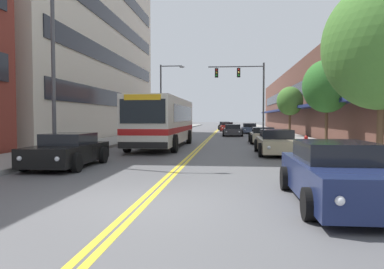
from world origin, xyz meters
TOP-DOWN VIEW (x-y plane):
  - ground_plane at (0.00, 37.00)m, footprint 240.00×240.00m
  - sidewalk_left at (-7.22, 37.00)m, footprint 3.45×106.00m
  - sidewalk_right at (7.22, 37.00)m, footprint 3.45×106.00m
  - centre_line at (0.00, 37.00)m, footprint 0.34×106.00m
  - office_tower_left at (-15.19, 27.89)m, footprint 12.08×31.52m
  - storefront_row_right at (13.18, 37.00)m, footprint 9.10×68.00m
  - city_bus at (-2.36, 15.81)m, footprint 2.90×11.63m
  - car_black_parked_left_near at (-4.29, 5.67)m, footprint 2.11×4.50m
  - car_silver_parked_left_mid at (-4.41, 33.69)m, footprint 2.09×4.87m
  - car_navy_parked_right_foreground at (4.28, 0.38)m, footprint 2.03×4.87m
  - car_slate_blue_parked_right_mid at (4.25, 38.18)m, footprint 2.04×4.89m
  - car_beige_parked_right_far at (4.32, 11.58)m, footprint 2.06×4.90m
  - car_champagne_parked_right_end at (4.35, 20.10)m, footprint 2.01×4.20m
  - car_red_moving_lead at (1.51, 44.51)m, footprint 2.06×4.69m
  - car_charcoal_moving_second at (1.03, 52.00)m, footprint 2.06×4.68m
  - car_dark_grey_moving_third at (2.18, 30.96)m, footprint 2.04×4.26m
  - traffic_signal_mast at (3.43, 29.69)m, footprint 5.58×0.38m
  - street_lamp_left_near at (-5.06, 6.67)m, footprint 1.96×0.28m
  - street_lamp_left_far at (-4.91, 30.49)m, footprint 2.59×0.28m
  - street_tree_right_near at (6.79, 4.64)m, footprint 3.77×3.77m
  - street_tree_right_mid at (7.69, 15.13)m, footprint 2.89×2.89m
  - street_tree_right_far at (7.60, 28.54)m, footprint 2.49×2.49m
  - fire_hydrant at (5.95, 12.30)m, footprint 0.30×0.22m

SIDE VIEW (x-z plane):
  - ground_plane at x=0.00m, z-range 0.00..0.00m
  - centre_line at x=0.00m, z-range 0.00..0.01m
  - sidewalk_left at x=-7.22m, z-range 0.00..0.17m
  - sidewalk_right at x=7.22m, z-range 0.00..0.17m
  - fire_hydrant at x=5.95m, z-range 0.17..0.93m
  - car_champagne_parked_right_end at x=4.35m, z-range -0.03..1.15m
  - car_slate_blue_parked_right_mid at x=4.25m, z-range -0.04..1.18m
  - car_dark_grey_moving_third at x=2.18m, z-range -0.03..1.17m
  - car_charcoal_moving_second at x=1.03m, z-range -0.03..1.23m
  - car_red_moving_lead at x=1.51m, z-range -0.04..1.24m
  - car_beige_parked_right_far at x=4.32m, z-range -0.03..1.24m
  - car_black_parked_left_near at x=-4.29m, z-range -0.03..1.26m
  - car_silver_parked_left_mid at x=-4.41m, z-range -0.05..1.32m
  - car_navy_parked_right_foreground at x=4.28m, z-range -0.04..1.31m
  - city_bus at x=-2.36m, z-range 0.20..3.29m
  - street_tree_right_far at x=7.60m, z-range 1.13..5.82m
  - street_tree_right_mid at x=7.69m, z-range 1.17..6.38m
  - storefront_row_right at x=13.18m, z-range 0.00..7.94m
  - street_tree_right_near at x=6.79m, z-range 1.15..7.26m
  - street_lamp_left_far at x=-4.91m, z-range 0.77..8.17m
  - street_lamp_left_near at x=-5.06m, z-range 0.72..9.25m
  - traffic_signal_mast at x=3.43m, z-range 1.51..8.85m
  - office_tower_left at x=-15.19m, z-range 0.00..22.22m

